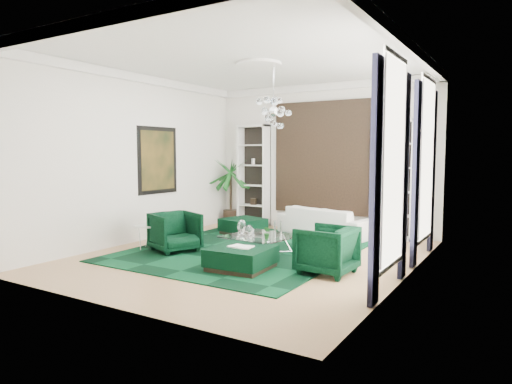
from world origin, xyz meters
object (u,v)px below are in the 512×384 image
Objects in this scene: ottoman_side at (243,227)px; side_table at (147,238)px; armchair_left at (175,232)px; coffee_table at (260,246)px; armchair_right at (327,250)px; ottoman_front at (241,259)px; sofa at (326,221)px; palm at (231,182)px.

side_table is at bearing -107.63° from ottoman_side.
ottoman_side is 1.73× the size of side_table.
armchair_left is 0.75× the size of coffee_table.
armchair_right is 1.71m from coffee_table.
ottoman_front is at bearing -8.40° from side_table.
side_table is (-2.62, -3.44, -0.10)m from sofa.
sofa is 3.84m from armchair_left.
palm is (-1.07, 3.61, 0.79)m from armchair_left.
sofa reaches higher than ottoman_front.
palm reaches higher than sofa.
palm is (-1.21, 1.25, 1.00)m from ottoman_side.
side_table is at bearing -164.28° from coffee_table.
ottoman_side is at bearing 72.37° from side_table.
armchair_right is 0.37× the size of palm.
palm is (-2.80, 3.09, 0.99)m from coffee_table.
palm reaches higher than side_table.
palm is at bearing -126.00° from armchair_right.
palm is at bearing 8.30° from sofa.
sofa is at bearing 27.14° from ottoman_side.
side_table reaches higher than coffee_table.
palm is at bearing 126.28° from ottoman_front.
sofa is 3.17m from palm.
ottoman_front is at bearing -53.72° from palm.
coffee_table is 2.31× the size of side_table.
armchair_right is at bearing 21.44° from ottoman_front.
coffee_table is 1.20× the size of ottoman_front.
coffee_table reaches higher than ottoman_side.
coffee_table is 2.42m from ottoman_side.
ottoman_side is (-1.82, -0.93, -0.15)m from sofa.
armchair_right is at bearing -39.29° from palm.
sofa is 2.00× the size of coffee_table.
side_table is (-0.80, -2.51, 0.05)m from ottoman_side.
armchair_right is (3.34, 0.00, 0.00)m from armchair_left.
ottoman_front is (-1.37, -0.54, -0.21)m from armchair_right.
coffee_table reaches higher than ottoman_front.
armchair_left is 3.34m from armchair_right.
coffee_table is at bearing 99.24° from sofa.
palm reaches higher than ottoman_front.
armchair_left is at bearing 73.41° from sofa.
side_table is 0.22× the size of palm.
ottoman_front is 5.24m from palm.
sofa is 3.83m from ottoman_front.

